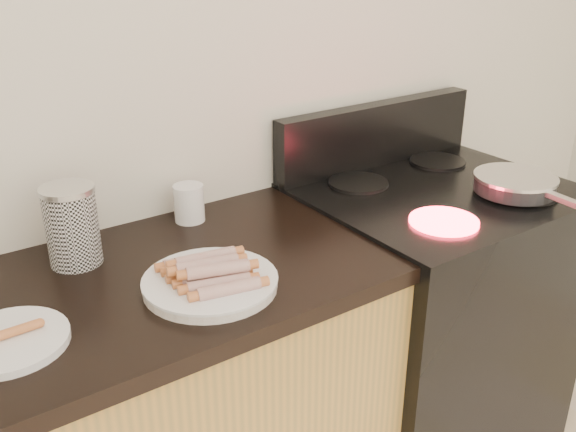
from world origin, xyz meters
TOP-DOWN VIEW (x-y plane):
  - wall_back at (0.00, 2.00)m, footprint 4.00×0.04m
  - stove at (0.78, 1.68)m, footprint 0.76×0.65m
  - stove_panel at (0.78, 1.96)m, footprint 0.76×0.06m
  - burner_near_left at (0.61, 1.51)m, footprint 0.18×0.18m
  - burner_near_right at (0.95, 1.51)m, footprint 0.18×0.18m
  - burner_far_left at (0.61, 1.84)m, footprint 0.18×0.18m
  - burner_far_right at (0.95, 1.84)m, footprint 0.18×0.18m
  - frying_pan at (0.92, 1.52)m, footprint 0.23×0.41m
  - main_plate at (-0.04, 1.57)m, footprint 0.31×0.31m
  - side_plate at (-0.45, 1.60)m, footprint 0.22×0.22m
  - hotdog_pile at (-0.04, 1.57)m, footprint 0.14×0.21m
  - plain_sausages at (-0.45, 1.60)m, footprint 0.12×0.02m
  - canister at (-0.24, 1.86)m, footprint 0.12×0.12m
  - mug at (0.09, 1.92)m, footprint 0.09×0.09m

SIDE VIEW (x-z plane):
  - stove at x=0.78m, z-range 0.00..0.91m
  - side_plate at x=-0.45m, z-range 0.90..0.92m
  - main_plate at x=-0.04m, z-range 0.90..0.92m
  - burner_near_left at x=0.61m, z-range 0.91..0.92m
  - burner_near_right at x=0.95m, z-range 0.91..0.92m
  - burner_far_left at x=0.61m, z-range 0.91..0.92m
  - burner_far_right at x=0.95m, z-range 0.91..0.92m
  - plain_sausages at x=-0.45m, z-range 0.92..0.93m
  - hotdog_pile at x=-0.04m, z-range 0.92..0.97m
  - frying_pan at x=0.92m, z-range 0.92..0.97m
  - mug at x=0.09m, z-range 0.90..1.00m
  - canister at x=-0.24m, z-range 0.90..1.09m
  - stove_panel at x=0.78m, z-range 0.91..1.11m
  - wall_back at x=0.00m, z-range 0.00..2.60m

